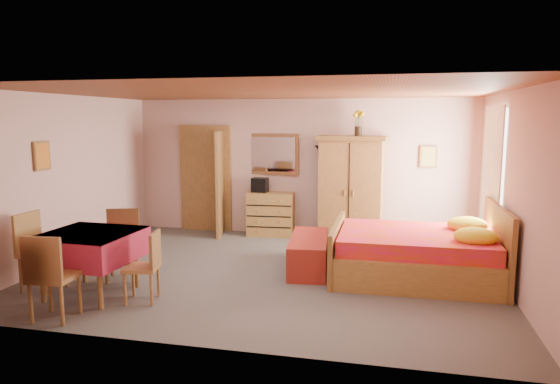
% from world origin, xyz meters
% --- Properties ---
extents(floor, '(6.50, 6.50, 0.00)m').
position_xyz_m(floor, '(0.00, 0.00, 0.00)').
color(floor, '#5E5A53').
rests_on(floor, ground).
extents(ceiling, '(6.50, 6.50, 0.00)m').
position_xyz_m(ceiling, '(0.00, 0.00, 2.60)').
color(ceiling, brown).
rests_on(ceiling, wall_back).
extents(wall_back, '(6.50, 0.10, 2.60)m').
position_xyz_m(wall_back, '(0.00, 2.50, 1.30)').
color(wall_back, '#CA9D92').
rests_on(wall_back, floor).
extents(wall_front, '(6.50, 0.10, 2.60)m').
position_xyz_m(wall_front, '(0.00, -2.50, 1.30)').
color(wall_front, '#CA9D92').
rests_on(wall_front, floor).
extents(wall_left, '(0.10, 5.00, 2.60)m').
position_xyz_m(wall_left, '(-3.25, 0.00, 1.30)').
color(wall_left, '#CA9D92').
rests_on(wall_left, floor).
extents(wall_right, '(0.10, 5.00, 2.60)m').
position_xyz_m(wall_right, '(3.25, 0.00, 1.30)').
color(wall_right, '#CA9D92').
rests_on(wall_right, floor).
extents(doorway, '(1.06, 0.12, 2.15)m').
position_xyz_m(doorway, '(-1.90, 2.47, 1.02)').
color(doorway, '#9E6B35').
rests_on(doorway, floor).
extents(window, '(0.08, 1.40, 1.95)m').
position_xyz_m(window, '(3.21, 1.20, 1.45)').
color(window, white).
rests_on(window, wall_right).
extents(picture_left, '(0.04, 0.32, 0.42)m').
position_xyz_m(picture_left, '(-3.22, -0.60, 1.70)').
color(picture_left, orange).
rests_on(picture_left, wall_left).
extents(picture_back, '(0.30, 0.04, 0.40)m').
position_xyz_m(picture_back, '(2.35, 2.47, 1.55)').
color(picture_back, '#D8BF59').
rests_on(picture_back, wall_back).
extents(chest_of_drawers, '(0.91, 0.50, 0.83)m').
position_xyz_m(chest_of_drawers, '(-0.52, 2.29, 0.42)').
color(chest_of_drawers, '#A67638').
rests_on(chest_of_drawers, floor).
extents(wall_mirror, '(1.01, 0.11, 0.80)m').
position_xyz_m(wall_mirror, '(-0.52, 2.50, 1.55)').
color(wall_mirror, white).
rests_on(wall_mirror, wall_back).
extents(stereo, '(0.31, 0.24, 0.27)m').
position_xyz_m(stereo, '(-0.74, 2.30, 0.97)').
color(stereo, black).
rests_on(stereo, chest_of_drawers).
extents(floor_lamp, '(0.26, 0.26, 1.74)m').
position_xyz_m(floor_lamp, '(0.40, 2.36, 0.87)').
color(floor_lamp, black).
rests_on(floor_lamp, floor).
extents(wardrobe, '(1.27, 0.73, 1.92)m').
position_xyz_m(wardrobe, '(1.01, 2.17, 0.96)').
color(wardrobe, '#A87339').
rests_on(wardrobe, floor).
extents(sunflower_vase, '(0.19, 0.19, 0.46)m').
position_xyz_m(sunflower_vase, '(1.11, 2.19, 2.16)').
color(sunflower_vase, yellow).
rests_on(sunflower_vase, wardrobe).
extents(bed, '(2.30, 1.82, 1.06)m').
position_xyz_m(bed, '(2.06, 0.25, 0.53)').
color(bed, '#E5164F').
rests_on(bed, floor).
extents(bench, '(0.69, 1.50, 0.48)m').
position_xyz_m(bench, '(0.54, 0.30, 0.24)').
color(bench, maroon).
rests_on(bench, floor).
extents(dining_table, '(1.15, 1.15, 0.81)m').
position_xyz_m(dining_table, '(-1.98, -1.40, 0.41)').
color(dining_table, maroon).
rests_on(dining_table, floor).
extents(chair_south, '(0.49, 0.49, 0.99)m').
position_xyz_m(chair_south, '(-1.93, -2.18, 0.50)').
color(chair_south, '#956232').
rests_on(chair_south, floor).
extents(chair_north, '(0.57, 0.57, 0.97)m').
position_xyz_m(chair_north, '(-1.93, -0.76, 0.49)').
color(chair_north, brown).
rests_on(chair_north, floor).
extents(chair_west, '(0.48, 0.48, 1.02)m').
position_xyz_m(chair_west, '(-2.71, -1.38, 0.51)').
color(chair_west, '#A56A38').
rests_on(chair_west, floor).
extents(chair_east, '(0.46, 0.46, 0.87)m').
position_xyz_m(chair_east, '(-1.25, -1.46, 0.43)').
color(chair_east, '#AA7039').
rests_on(chair_east, floor).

